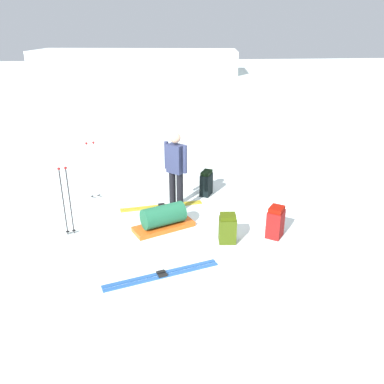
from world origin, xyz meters
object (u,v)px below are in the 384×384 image
skier_standing (176,168)px  ski_poles_planted_far (92,168)px  ski_pair_far (162,275)px  backpack_small_spare (275,222)px  gear_sled (163,218)px  backpack_large_dark (228,228)px  ski_pair_near (162,206)px  backpack_bright (206,183)px  ski_poles_planted_near (66,198)px

skier_standing → ski_poles_planted_far: skier_standing is taller
ski_pair_far → backpack_small_spare: bearing=25.9°
backpack_small_spare → ski_poles_planted_far: bearing=149.0°
skier_standing → ski_pair_far: 2.62m
gear_sled → ski_pair_far: bearing=-93.3°
backpack_small_spare → gear_sled: bearing=165.9°
backpack_large_dark → gear_sled: (-1.14, 0.62, -0.05)m
ski_pair_near → backpack_bright: (1.06, 0.55, 0.28)m
backpack_bright → ski_poles_planted_near: size_ratio=0.44×
backpack_bright → skier_standing: bearing=-136.3°
backpack_bright → backpack_small_spare: bearing=-64.1°
ski_pair_near → ski_poles_planted_near: ski_poles_planted_near is taller
ski_poles_planted_far → backpack_large_dark: bearing=-40.3°
skier_standing → backpack_bright: (0.75, 0.72, -0.67)m
ski_poles_planted_far → ski_pair_far: bearing=-66.0°
skier_standing → backpack_bright: bearing=43.7°
ski_poles_planted_near → ski_pair_near: bearing=30.5°
skier_standing → backpack_large_dark: size_ratio=3.07×
ski_pair_near → backpack_small_spare: (2.07, -1.53, 0.28)m
skier_standing → ski_poles_planted_near: size_ratio=1.26×
backpack_small_spare → ski_pair_far: bearing=-154.1°
ski_pair_far → ski_poles_planted_near: size_ratio=1.38×
skier_standing → backpack_small_spare: (1.76, -1.37, -0.66)m
ski_poles_planted_near → ski_pair_far: bearing=-42.4°
ski_poles_planted_near → ski_poles_planted_far: bearing=81.0°
ski_poles_planted_far → gear_sled: bearing=-47.2°
ski_pair_far → backpack_large_dark: (1.23, 0.94, 0.26)m
skier_standing → ski_poles_planted_far: (-1.82, 0.78, -0.21)m
backpack_bright → ski_poles_planted_far: bearing=178.5°
backpack_bright → ski_poles_planted_far: size_ratio=0.44×
backpack_small_spare → ski_pair_near: bearing=143.6°
backpack_bright → gear_sled: size_ratio=0.47×
ski_pair_near → ski_poles_planted_far: bearing=157.5°
ski_pair_near → ski_pair_far: (-0.08, -2.58, -0.00)m
backpack_small_spare → ski_poles_planted_far: size_ratio=0.45×
skier_standing → gear_sled: (-0.31, -0.85, -0.73)m
ski_poles_planted_near → ski_poles_planted_far: 1.68m
ski_poles_planted_far → gear_sled: ski_poles_planted_far is taller
ski_pair_far → ski_poles_planted_far: bearing=114.0°
ski_pair_far → ski_poles_planted_far: size_ratio=1.40×
ski_pair_far → backpack_small_spare: size_ratio=3.10×
ski_pair_near → ski_poles_planted_far: (-1.50, 0.62, 0.73)m
skier_standing → ski_pair_far: skier_standing is taller
skier_standing → ski_pair_far: (-0.40, -2.42, -0.94)m
ski_pair_far → backpack_large_dark: bearing=37.5°
ski_pair_near → gear_sled: size_ratio=1.43×
skier_standing → gear_sled: size_ratio=1.34×
ski_pair_far → gear_sled: (0.09, 1.57, 0.21)m
skier_standing → backpack_bright: skier_standing is taller
ski_pair_near → gear_sled: (0.01, -1.01, 0.21)m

